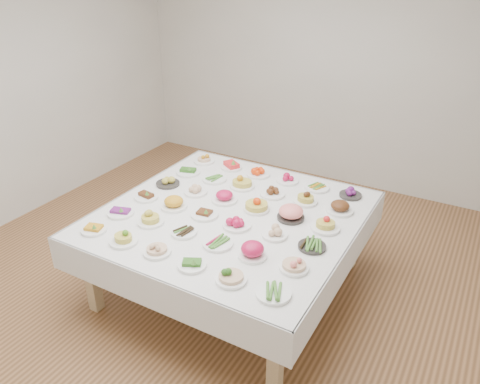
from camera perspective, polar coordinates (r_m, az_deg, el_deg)
The scene contains 38 objects.
room_envelope at distance 3.70m, azimuth -3.64°, elevation 13.78°, with size 5.02×5.02×2.81m.
display_table at distance 3.94m, azimuth -1.08°, elevation -3.46°, with size 2.05×2.05×0.75m.
dish_0 at distance 3.81m, azimuth -17.39°, elevation -4.25°, with size 0.20×0.20×0.08m.
dish_1 at distance 3.60m, azimuth -14.06°, elevation -5.33°, with size 0.21×0.21×0.12m.
dish_2 at distance 3.43m, azimuth -10.12°, elevation -6.65°, with size 0.20×0.20×0.11m.
dish_3 at distance 3.27m, azimuth -5.88°, elevation -8.61°, with size 0.20×0.20×0.08m.
dish_4 at distance 3.11m, azimuth -1.10°, elevation -9.94°, with size 0.22×0.22×0.12m.
dish_5 at distance 3.02m, azimuth 4.11°, elevation -12.03°, with size 0.26×0.24×0.06m.
dish_6 at distance 3.99m, azimuth -14.37°, elevation -2.23°, with size 0.22×0.22×0.09m.
dish_7 at distance 3.80m, azimuth -10.89°, elevation -2.97°, with size 0.22×0.21×0.13m.
dish_8 at distance 3.64m, azimuth -6.85°, elevation -4.83°, with size 0.20×0.20×0.05m.
dish_9 at distance 3.48m, azimuth -2.75°, elevation -6.14°, with size 0.22×0.22×0.06m.
dish_10 at distance 3.34m, azimuth 1.53°, elevation -7.16°, with size 0.20×0.20×0.12m.
dish_11 at distance 3.24m, azimuth 6.62°, elevation -8.54°, with size 0.21×0.21×0.12m.
dish_12 at distance 4.20m, azimuth -11.36°, elevation -0.44°, with size 0.20×0.20×0.08m.
dish_13 at distance 4.00m, azimuth -8.08°, elevation -1.24°, with size 0.22×0.22×0.12m.
dish_14 at distance 3.85m, azimuth -4.36°, elevation -2.52°, with size 0.22×0.22×0.09m.
dish_15 at distance 3.69m, azimuth -0.39°, elevation -3.66°, with size 0.22×0.22×0.10m.
dish_16 at distance 3.58m, azimuth 4.25°, elevation -4.91°, with size 0.20×0.20×0.09m.
dish_17 at distance 3.49m, azimuth 8.77°, elevation -6.44°, with size 0.20×0.20×0.05m.
dish_18 at distance 4.41m, azimuth -8.81°, elevation 1.27°, with size 0.22×0.22×0.09m.
dish_19 at distance 4.22m, azimuth -5.43°, elevation 0.26°, with size 0.21×0.21×0.08m.
dish_20 at distance 4.06m, azimuth -1.92°, elevation -0.41°, with size 0.22×0.22×0.12m.
dish_21 at distance 3.91m, azimuth 2.03°, elevation -1.36°, with size 0.23×0.22×0.14m.
dish_22 at distance 3.81m, azimuth 6.24°, elevation -2.40°, with size 0.22×0.22×0.14m.
dish_23 at distance 3.72m, azimuth 10.39°, elevation -3.78°, with size 0.23×0.23×0.12m.
dish_24 at distance 4.61m, azimuth -6.35°, elevation 2.65°, with size 0.23×0.23×0.09m.
dish_25 at distance 4.45m, azimuth -3.14°, elevation 1.66°, with size 0.22×0.22×0.05m.
dish_26 at distance 4.30m, azimuth 0.26°, elevation 1.32°, with size 0.23×0.23×0.13m.
dish_27 at distance 4.18m, azimuth 3.99°, elevation 0.02°, with size 0.22×0.22×0.09m.
dish_28 at distance 4.07m, azimuth 8.00°, elevation -0.64°, with size 0.20×0.20×0.12m.
dish_29 at distance 3.98m, azimuth 12.11°, elevation -1.69°, with size 0.22×0.22×0.12m.
dish_30 at distance 4.84m, azimuth -4.41°, elevation 4.16°, with size 0.21×0.21×0.11m.
dish_31 at distance 4.69m, azimuth -1.05°, elevation 3.35°, with size 0.21×0.21×0.10m.
dish_32 at distance 4.54m, azimuth 2.23°, elevation 2.50°, with size 0.22×0.22×0.09m.
dish_33 at distance 4.43m, azimuth 5.81°, elevation 1.71°, with size 0.20×0.20×0.10m.
dish_34 at distance 4.35m, azimuth 9.34°, elevation 0.60°, with size 0.22×0.22×0.05m.
dish_35 at distance 4.26m, azimuth 13.33°, elevation -0.16°, with size 0.19×0.19×0.08m.
Camera 1 is at (1.98, -3.01, 2.68)m, focal length 35.00 mm.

